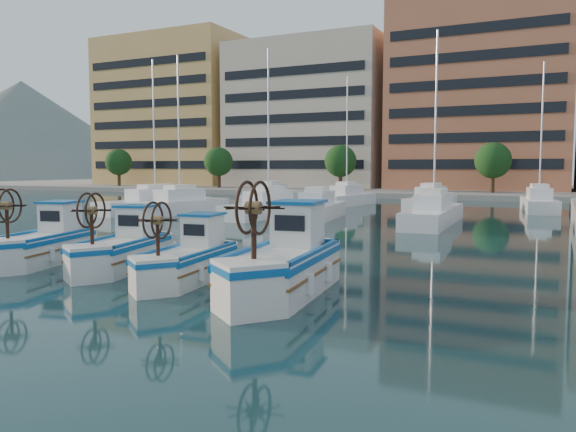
# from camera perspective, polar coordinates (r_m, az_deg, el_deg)

# --- Properties ---
(ground) EXTENTS (300.00, 300.00, 0.00)m
(ground) POSITION_cam_1_polar(r_m,az_deg,el_deg) (16.91, -13.90, -6.94)
(ground) COLOR #193F43
(ground) RESTS_ON ground
(waterfront) EXTENTS (180.00, 40.00, 25.60)m
(waterfront) POSITION_cam_1_polar(r_m,az_deg,el_deg) (78.15, 24.99, 10.15)
(waterfront) COLOR gray
(waterfront) RESTS_ON ground
(hill_west) EXTENTS (180.00, 180.00, 60.00)m
(hill_west) POSITION_cam_1_polar(r_m,az_deg,el_deg) (194.30, -25.16, 3.51)
(hill_west) COLOR slate
(hill_west) RESTS_ON ground
(yacht_marina) EXTENTS (39.42, 23.35, 11.50)m
(yacht_marina) POSITION_cam_1_polar(r_m,az_deg,el_deg) (42.68, 6.70, 1.03)
(yacht_marina) COLOR white
(yacht_marina) RESTS_ON ground
(fishing_boat_a) EXTENTS (2.78, 4.56, 2.76)m
(fishing_boat_a) POSITION_cam_1_polar(r_m,az_deg,el_deg) (22.13, -23.52, -2.41)
(fishing_boat_a) COLOR silver
(fishing_boat_a) RESTS_ON ground
(fishing_boat_b) EXTENTS (2.60, 4.44, 2.69)m
(fishing_boat_b) POSITION_cam_1_polar(r_m,az_deg,el_deg) (19.85, -16.38, -3.07)
(fishing_boat_b) COLOR silver
(fishing_boat_b) RESTS_ON ground
(fishing_boat_c) EXTENTS (2.11, 4.14, 2.52)m
(fishing_boat_c) POSITION_cam_1_polar(r_m,az_deg,el_deg) (17.40, -10.04, -4.21)
(fishing_boat_c) COLOR silver
(fishing_boat_c) RESTS_ON ground
(fishing_boat_d) EXTENTS (2.57, 5.15, 3.14)m
(fishing_boat_d) POSITION_cam_1_polar(r_m,az_deg,el_deg) (15.47, -0.37, -4.64)
(fishing_boat_d) COLOR silver
(fishing_boat_d) RESTS_ON ground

